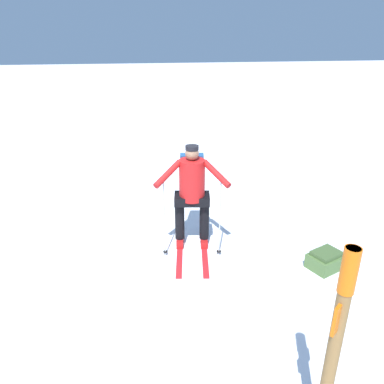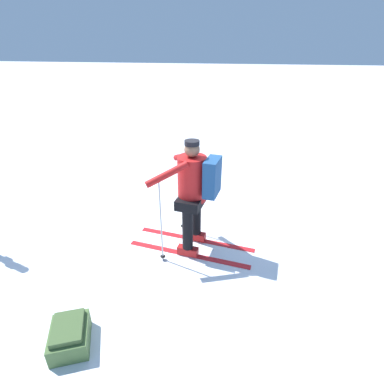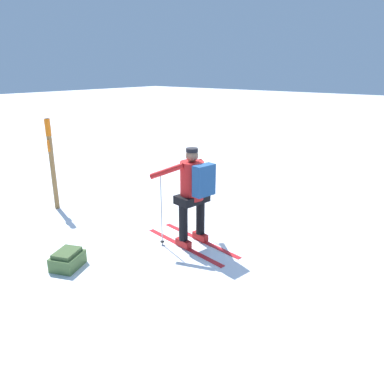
{
  "view_description": "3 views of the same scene",
  "coord_description": "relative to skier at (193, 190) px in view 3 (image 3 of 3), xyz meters",
  "views": [
    {
      "loc": [
        -0.1,
        -4.71,
        3.19
      ],
      "look_at": [
        0.77,
        0.5,
        0.94
      ],
      "focal_mm": 35.0,
      "sensor_mm": 36.0,
      "label": 1
    },
    {
      "loc": [
        4.4,
        1.1,
        2.8
      ],
      "look_at": [
        0.77,
        0.5,
        0.94
      ],
      "focal_mm": 28.0,
      "sensor_mm": 36.0,
      "label": 2
    },
    {
      "loc": [
        5.33,
        4.17,
        2.89
      ],
      "look_at": [
        0.77,
        0.5,
        0.94
      ],
      "focal_mm": 35.0,
      "sensor_mm": 36.0,
      "label": 3
    }
  ],
  "objects": [
    {
      "name": "ground_plane",
      "position": [
        -0.77,
        -0.52,
        -0.98
      ],
      "size": [
        80.0,
        80.0,
        0.0
      ],
      "primitive_type": "plane",
      "color": "white"
    },
    {
      "name": "skier",
      "position": [
        0.0,
        0.0,
        0.0
      ],
      "size": [
        1.1,
        1.9,
        1.67
      ],
      "color": "red",
      "rests_on": "ground_plane"
    },
    {
      "name": "dropped_backpack",
      "position": [
        1.81,
        -0.99,
        -0.86
      ],
      "size": [
        0.58,
        0.52,
        0.27
      ],
      "color": "#4C6B38",
      "rests_on": "ground_plane"
    },
    {
      "name": "trail_marker",
      "position": [
        0.49,
        -3.37,
        0.14
      ],
      "size": [
        0.2,
        0.17,
        1.92
      ],
      "color": "olive",
      "rests_on": "ground_plane"
    }
  ]
}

